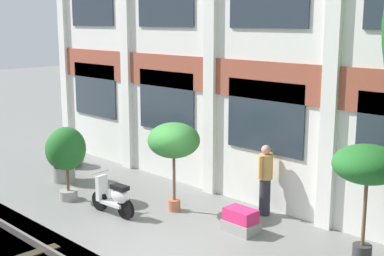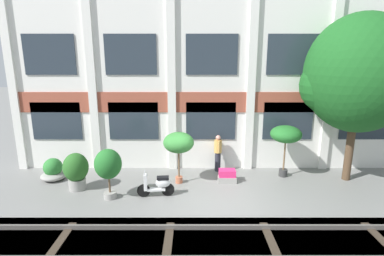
# 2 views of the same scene
# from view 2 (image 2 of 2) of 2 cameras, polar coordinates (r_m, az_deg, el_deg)

# --- Properties ---
(ground_plane) EXTENTS (80.00, 80.00, 0.00)m
(ground_plane) POSITION_cam_2_polar(r_m,az_deg,el_deg) (11.21, 4.38, -13.51)
(ground_plane) COLOR slate
(apartment_facade) EXTENTS (17.68, 0.64, 7.91)m
(apartment_facade) POSITION_cam_2_polar(r_m,az_deg,el_deg) (13.45, 3.57, 8.62)
(apartment_facade) COLOR silver
(apartment_facade) RESTS_ON ground
(rail_tracks) EXTENTS (25.32, 2.80, 0.43)m
(rail_tracks) POSITION_cam_2_polar(r_m,az_deg,el_deg) (9.06, 5.70, -21.81)
(rail_tracks) COLOR #5B5449
(rail_tracks) RESTS_ON ground
(broadleaf_tree) EXTENTS (4.38, 4.17, 6.73)m
(broadleaf_tree) POSITION_cam_2_polar(r_m,az_deg,el_deg) (13.53, 29.13, 8.54)
(broadleaf_tree) COLOR #4C3826
(broadleaf_tree) RESTS_ON ground
(potted_plant_wide_bowl) EXTENTS (1.05, 1.05, 0.93)m
(potted_plant_wide_bowl) POSITION_cam_2_polar(r_m,az_deg,el_deg) (14.01, -24.96, -7.45)
(potted_plant_wide_bowl) COLOR gray
(potted_plant_wide_bowl) RESTS_ON ground
(potted_plant_terracotta_small) EXTENTS (0.97, 0.97, 1.88)m
(potted_plant_terracotta_small) POSITION_cam_2_polar(r_m,az_deg,el_deg) (11.22, -15.75, -6.89)
(potted_plant_terracotta_small) COLOR gray
(potted_plant_terracotta_small) RESTS_ON ground
(potted_plant_fluted_column) EXTENTS (0.96, 0.96, 1.47)m
(potted_plant_fluted_column) POSITION_cam_2_polar(r_m,az_deg,el_deg) (12.53, -21.29, -7.42)
(potted_plant_fluted_column) COLOR gray
(potted_plant_fluted_column) RESTS_ON ground
(potted_plant_tall_urn) EXTENTS (1.30, 1.30, 2.25)m
(potted_plant_tall_urn) POSITION_cam_2_polar(r_m,az_deg,el_deg) (13.21, 17.39, -1.38)
(potted_plant_tall_urn) COLOR #333333
(potted_plant_tall_urn) RESTS_ON ground
(potted_plant_square_trough) EXTENTS (0.77, 0.50, 0.53)m
(potted_plant_square_trough) POSITION_cam_2_polar(r_m,az_deg,el_deg) (12.64, 6.63, -9.07)
(potted_plant_square_trough) COLOR gray
(potted_plant_square_trough) RESTS_ON ground
(potted_plant_low_pan) EXTENTS (1.23, 1.23, 2.14)m
(potted_plant_low_pan) POSITION_cam_2_polar(r_m,az_deg,el_deg) (11.99, -2.63, -2.93)
(potted_plant_low_pan) COLOR #B76647
(potted_plant_low_pan) RESTS_ON ground
(scooter_near_curb) EXTENTS (1.38, 0.50, 0.98)m
(scooter_near_curb) POSITION_cam_2_polar(r_m,az_deg,el_deg) (11.35, -6.64, -10.77)
(scooter_near_curb) COLOR black
(scooter_near_curb) RESTS_ON ground
(resident_by_doorway) EXTENTS (0.34, 0.53, 1.68)m
(resident_by_doorway) POSITION_cam_2_polar(r_m,az_deg,el_deg) (13.51, 4.89, -4.56)
(resident_by_doorway) COLOR #282833
(resident_by_doorway) RESTS_ON ground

